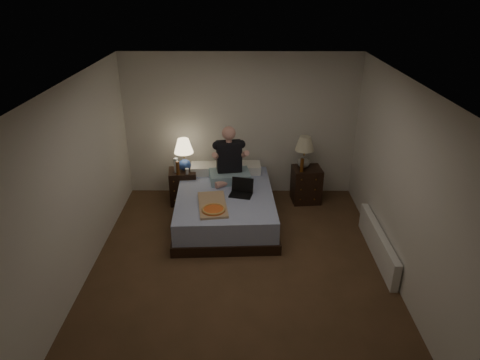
{
  "coord_description": "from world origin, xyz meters",
  "views": [
    {
      "loc": [
        0.03,
        -4.82,
        3.54
      ],
      "look_at": [
        0.0,
        0.9,
        0.85
      ],
      "focal_mm": 32.0,
      "sensor_mm": 36.0,
      "label": 1
    }
  ],
  "objects_px": {
    "soda_can": "(187,171)",
    "lamp_left": "(184,155)",
    "beer_bottle_left": "(178,168)",
    "beer_bottle_right": "(302,165)",
    "bed": "(225,206)",
    "person": "(229,155)",
    "lamp_right": "(304,152)",
    "nightstand_right": "(306,185)",
    "water_bottle": "(176,165)",
    "laptop": "(241,188)",
    "nightstand_left": "(183,186)",
    "pizza_box": "(214,210)",
    "radiator": "(378,243)"
  },
  "relations": [
    {
      "from": "bed",
      "to": "nightstand_left",
      "type": "height_order",
      "value": "nightstand_left"
    },
    {
      "from": "water_bottle",
      "to": "nightstand_left",
      "type": "bearing_deg",
      "value": 35.75
    },
    {
      "from": "beer_bottle_left",
      "to": "beer_bottle_right",
      "type": "bearing_deg",
      "value": 1.76
    },
    {
      "from": "soda_can",
      "to": "lamp_left",
      "type": "bearing_deg",
      "value": 108.68
    },
    {
      "from": "laptop",
      "to": "pizza_box",
      "type": "height_order",
      "value": "laptop"
    },
    {
      "from": "lamp_right",
      "to": "person",
      "type": "bearing_deg",
      "value": -166.96
    },
    {
      "from": "water_bottle",
      "to": "soda_can",
      "type": "height_order",
      "value": "water_bottle"
    },
    {
      "from": "lamp_left",
      "to": "radiator",
      "type": "xyz_separation_m",
      "value": [
        2.88,
        -1.64,
        -0.67
      ]
    },
    {
      "from": "soda_can",
      "to": "radiator",
      "type": "bearing_deg",
      "value": -27.52
    },
    {
      "from": "person",
      "to": "radiator",
      "type": "distance_m",
      "value": 2.64
    },
    {
      "from": "lamp_left",
      "to": "laptop",
      "type": "relative_size",
      "value": 1.65
    },
    {
      "from": "bed",
      "to": "beer_bottle_right",
      "type": "relative_size",
      "value": 8.69
    },
    {
      "from": "bed",
      "to": "soda_can",
      "type": "relative_size",
      "value": 19.98
    },
    {
      "from": "soda_can",
      "to": "beer_bottle_right",
      "type": "height_order",
      "value": "beer_bottle_right"
    },
    {
      "from": "pizza_box",
      "to": "lamp_left",
      "type": "bearing_deg",
      "value": 105.41
    },
    {
      "from": "person",
      "to": "radiator",
      "type": "bearing_deg",
      "value": -43.09
    },
    {
      "from": "pizza_box",
      "to": "nightstand_right",
      "type": "bearing_deg",
      "value": 32.89
    },
    {
      "from": "lamp_right",
      "to": "water_bottle",
      "type": "height_order",
      "value": "lamp_right"
    },
    {
      "from": "bed",
      "to": "person",
      "type": "distance_m",
      "value": 0.84
    },
    {
      "from": "beer_bottle_left",
      "to": "person",
      "type": "distance_m",
      "value": 0.9
    },
    {
      "from": "lamp_left",
      "to": "beer_bottle_right",
      "type": "distance_m",
      "value": 1.98
    },
    {
      "from": "lamp_left",
      "to": "bed",
      "type": "bearing_deg",
      "value": -43.24
    },
    {
      "from": "nightstand_right",
      "to": "water_bottle",
      "type": "distance_m",
      "value": 2.27
    },
    {
      "from": "water_bottle",
      "to": "lamp_right",
      "type": "bearing_deg",
      "value": 3.82
    },
    {
      "from": "lamp_right",
      "to": "beer_bottle_right",
      "type": "bearing_deg",
      "value": -106.69
    },
    {
      "from": "bed",
      "to": "water_bottle",
      "type": "xyz_separation_m",
      "value": [
        -0.84,
        0.58,
        0.47
      ]
    },
    {
      "from": "laptop",
      "to": "bed",
      "type": "bearing_deg",
      "value": 172.43
    },
    {
      "from": "nightstand_right",
      "to": "pizza_box",
      "type": "distance_m",
      "value": 2.03
    },
    {
      "from": "water_bottle",
      "to": "person",
      "type": "distance_m",
      "value": 0.95
    },
    {
      "from": "bed",
      "to": "radiator",
      "type": "relative_size",
      "value": 1.25
    },
    {
      "from": "laptop",
      "to": "pizza_box",
      "type": "relative_size",
      "value": 0.45
    },
    {
      "from": "lamp_right",
      "to": "beer_bottle_left",
      "type": "height_order",
      "value": "lamp_right"
    },
    {
      "from": "nightstand_left",
      "to": "laptop",
      "type": "height_order",
      "value": "laptop"
    },
    {
      "from": "bed",
      "to": "water_bottle",
      "type": "bearing_deg",
      "value": 142.71
    },
    {
      "from": "soda_can",
      "to": "person",
      "type": "distance_m",
      "value": 0.79
    },
    {
      "from": "nightstand_right",
      "to": "lamp_left",
      "type": "height_order",
      "value": "lamp_left"
    },
    {
      "from": "beer_bottle_right",
      "to": "pizza_box",
      "type": "xyz_separation_m",
      "value": [
        -1.41,
        -1.19,
        -0.19
      ]
    },
    {
      "from": "radiator",
      "to": "water_bottle",
      "type": "bearing_deg",
      "value": 152.71
    },
    {
      "from": "nightstand_left",
      "to": "lamp_left",
      "type": "distance_m",
      "value": 0.58
    },
    {
      "from": "beer_bottle_right",
      "to": "soda_can",
      "type": "bearing_deg",
      "value": -178.41
    },
    {
      "from": "laptop",
      "to": "radiator",
      "type": "relative_size",
      "value": 0.21
    },
    {
      "from": "beer_bottle_left",
      "to": "beer_bottle_right",
      "type": "relative_size",
      "value": 1.0
    },
    {
      "from": "nightstand_right",
      "to": "beer_bottle_right",
      "type": "relative_size",
      "value": 2.69
    },
    {
      "from": "soda_can",
      "to": "laptop",
      "type": "relative_size",
      "value": 0.29
    },
    {
      "from": "nightstand_right",
      "to": "laptop",
      "type": "height_order",
      "value": "laptop"
    },
    {
      "from": "bed",
      "to": "laptop",
      "type": "relative_size",
      "value": 5.88
    },
    {
      "from": "person",
      "to": "water_bottle",
      "type": "bearing_deg",
      "value": 161.46
    },
    {
      "from": "pizza_box",
      "to": "beer_bottle_left",
      "type": "bearing_deg",
      "value": 112.22
    },
    {
      "from": "nightstand_left",
      "to": "nightstand_right",
      "type": "height_order",
      "value": "nightstand_right"
    },
    {
      "from": "water_bottle",
      "to": "radiator",
      "type": "xyz_separation_m",
      "value": [
        3.01,
        -1.55,
        -0.52
      ]
    }
  ]
}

